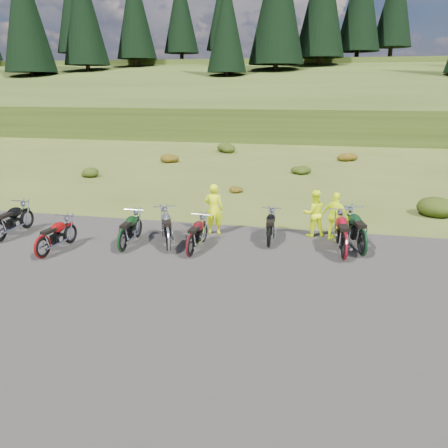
% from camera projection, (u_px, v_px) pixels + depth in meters
% --- Properties ---
extents(ground, '(300.00, 300.00, 0.00)m').
position_uv_depth(ground, '(189.00, 268.00, 12.30)').
color(ground, '#424D19').
rests_on(ground, ground).
extents(gravel_pad, '(20.00, 12.00, 0.04)m').
position_uv_depth(gravel_pad, '(166.00, 300.00, 10.44)').
color(gravel_pad, black).
rests_on(gravel_pad, ground).
extents(hill_slope, '(300.00, 45.97, 9.37)m').
position_uv_depth(hill_slope, '(292.00, 123.00, 58.96)').
color(hill_slope, '#2F3D14').
rests_on(hill_slope, ground).
extents(hill_plateau, '(300.00, 90.00, 9.17)m').
position_uv_depth(hill_plateau, '(305.00, 105.00, 114.95)').
color(hill_plateau, '#2F3D14').
rests_on(hill_plateau, ground).
extents(conifer_14, '(5.28, 5.28, 14.00)m').
position_uv_depth(conifer_14, '(30.00, 21.00, 82.47)').
color(conifer_14, black).
rests_on(conifer_14, ground).
extents(conifer_15, '(7.92, 7.92, 20.00)m').
position_uv_depth(conifer_15, '(74.00, 4.00, 85.82)').
color(conifer_15, black).
rests_on(conifer_15, ground).
extents(conifer_16, '(7.48, 7.48, 19.00)m').
position_uv_depth(conifer_16, '(24.00, 10.00, 62.81)').
color(conifer_16, black).
rests_on(conifer_16, ground).
extents(conifer_17, '(7.04, 7.04, 18.00)m').
position_uv_depth(conifer_17, '(83.00, 10.00, 67.04)').
color(conifer_17, black).
rests_on(conifer_17, ground).
extents(conifer_18, '(6.60, 6.60, 17.00)m').
position_uv_depth(conifer_18, '(135.00, 10.00, 71.26)').
color(conifer_18, black).
rests_on(conifer_18, ground).
extents(conifer_19, '(6.16, 6.16, 16.00)m').
position_uv_depth(conifer_19, '(181.00, 10.00, 75.49)').
color(conifer_19, black).
rests_on(conifer_19, ground).
extents(conifer_20, '(5.72, 5.72, 15.00)m').
position_uv_depth(conifer_20, '(222.00, 12.00, 79.84)').
color(conifer_20, black).
rests_on(conifer_20, ground).
extents(conifer_21, '(5.28, 5.28, 14.00)m').
position_uv_depth(conifer_21, '(227.00, 24.00, 56.89)').
color(conifer_21, black).
rests_on(conifer_21, ground).
extents(shrub_1, '(1.03, 1.03, 0.61)m').
position_uv_depth(shrub_1, '(89.00, 171.00, 24.52)').
color(shrub_1, black).
rests_on(shrub_1, ground).
extents(shrub_2, '(1.30, 1.30, 0.77)m').
position_uv_depth(shrub_2, '(168.00, 157.00, 28.88)').
color(shrub_2, '#5F350B').
rests_on(shrub_2, ground).
extents(shrub_3, '(1.56, 1.56, 0.92)m').
position_uv_depth(shrub_3, '(227.00, 147.00, 33.24)').
color(shrub_3, black).
rests_on(shrub_3, ground).
extents(shrub_4, '(0.77, 0.77, 0.45)m').
position_uv_depth(shrub_4, '(234.00, 188.00, 20.90)').
color(shrub_4, '#5F350B').
rests_on(shrub_4, ground).
extents(shrub_5, '(1.03, 1.03, 0.61)m').
position_uv_depth(shrub_5, '(300.00, 169.00, 25.26)').
color(shrub_5, black).
rests_on(shrub_5, ground).
extents(shrub_6, '(1.30, 1.30, 0.77)m').
position_uv_depth(shrub_6, '(346.00, 155.00, 29.62)').
color(shrub_6, '#5F350B').
rests_on(shrub_6, ground).
extents(shrub_7, '(1.56, 1.56, 0.92)m').
position_uv_depth(shrub_7, '(442.00, 204.00, 17.18)').
color(shrub_7, black).
rests_on(shrub_7, ground).
extents(motorcycle_0, '(0.75, 2.15, 1.12)m').
position_uv_depth(motorcycle_0, '(1.00, 243.00, 14.25)').
color(motorcycle_0, black).
rests_on(motorcycle_0, ground).
extents(motorcycle_1, '(0.86, 2.03, 1.03)m').
position_uv_depth(motorcycle_1, '(44.00, 259.00, 12.92)').
color(motorcycle_1, maroon).
rests_on(motorcycle_1, ground).
extents(motorcycle_2, '(0.76, 2.05, 1.06)m').
position_uv_depth(motorcycle_2, '(123.00, 252.00, 13.42)').
color(motorcycle_2, black).
rests_on(motorcycle_2, ground).
extents(motorcycle_3, '(1.52, 2.32, 1.15)m').
position_uv_depth(motorcycle_3, '(169.00, 252.00, 13.41)').
color(motorcycle_3, '#B0AFB4').
rests_on(motorcycle_3, ground).
extents(motorcycle_4, '(0.76, 2.00, 1.03)m').
position_uv_depth(motorcycle_4, '(191.00, 257.00, 13.03)').
color(motorcycle_4, '#4A0C0F').
rests_on(motorcycle_4, ground).
extents(motorcycle_5, '(0.73, 1.98, 1.02)m').
position_uv_depth(motorcycle_5, '(269.00, 248.00, 13.77)').
color(motorcycle_5, black).
rests_on(motorcycle_5, ground).
extents(motorcycle_6, '(0.97, 2.40, 1.23)m').
position_uv_depth(motorcycle_6, '(343.00, 261.00, 12.77)').
color(motorcycle_6, maroon).
rests_on(motorcycle_6, ground).
extents(motorcycle_7, '(1.25, 2.44, 1.22)m').
position_uv_depth(motorcycle_7, '(361.00, 256.00, 13.10)').
color(motorcycle_7, black).
rests_on(motorcycle_7, ground).
extents(person_middle, '(0.65, 0.44, 1.75)m').
position_uv_depth(person_middle, '(214.00, 210.00, 14.78)').
color(person_middle, '#E1F70D').
rests_on(person_middle, ground).
extents(person_right_a, '(0.93, 0.83, 1.59)m').
position_uv_depth(person_right_a, '(314.00, 214.00, 14.61)').
color(person_right_a, '#E1F70D').
rests_on(person_right_a, ground).
extents(person_right_b, '(1.00, 0.83, 1.60)m').
position_uv_depth(person_right_b, '(335.00, 217.00, 14.22)').
color(person_right_b, '#E1F70D').
rests_on(person_right_b, ground).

